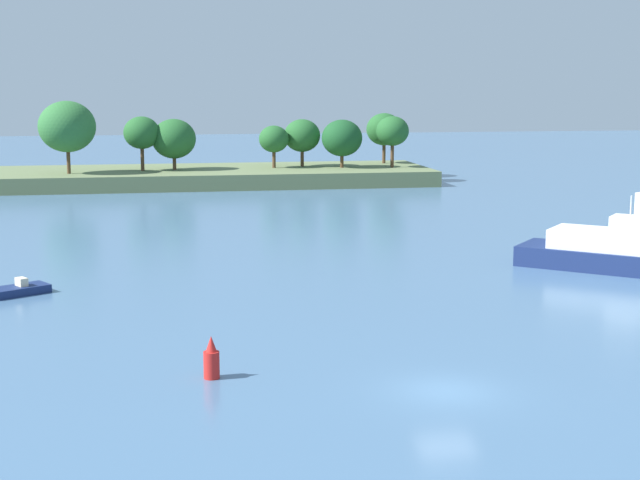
% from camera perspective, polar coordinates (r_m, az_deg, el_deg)
% --- Properties ---
extents(ground_plane, '(400.00, 400.00, 0.00)m').
position_cam_1_polar(ground_plane, '(40.88, 7.54, -8.91)').
color(ground_plane, '#476B8E').
extents(treeline_island, '(60.26, 17.67, 10.54)m').
position_cam_1_polar(treeline_island, '(121.62, -7.11, 4.57)').
color(treeline_island, '#66754C').
rests_on(treeline_island, ground).
extents(fishing_skiff, '(3.99, 3.38, 1.00)m').
position_cam_1_polar(fishing_skiff, '(61.09, -17.54, -2.85)').
color(fishing_skiff, navy).
rests_on(fishing_skiff, ground).
extents(channel_buoy_red, '(0.70, 0.70, 1.90)m').
position_cam_1_polar(channel_buoy_red, '(42.28, -6.47, -7.11)').
color(channel_buoy_red, red).
rests_on(channel_buoy_red, ground).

